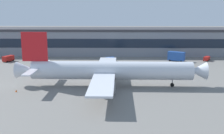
% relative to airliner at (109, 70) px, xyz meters
% --- Properties ---
extents(ground_plane, '(600.00, 600.00, 0.00)m').
position_rel_airliner_xyz_m(ground_plane, '(-2.09, 0.80, -4.79)').
color(ground_plane, slate).
extents(terminal_building, '(192.24, 19.74, 13.07)m').
position_rel_airliner_xyz_m(terminal_building, '(-2.09, 61.15, 1.77)').
color(terminal_building, gray).
rests_on(terminal_building, ground_plane).
extents(airliner, '(56.01, 47.82, 16.05)m').
position_rel_airliner_xyz_m(airliner, '(0.00, 0.00, 0.00)').
color(airliner, silver).
rests_on(airliner, ground_plane).
extents(follow_me_car, '(3.94, 4.74, 1.85)m').
position_rel_airliner_xyz_m(follow_me_car, '(42.24, 42.20, -3.70)').
color(follow_me_car, red).
rests_on(follow_me_car, ground_plane).
extents(catering_truck, '(7.59, 5.60, 4.15)m').
position_rel_airliner_xyz_m(catering_truck, '(28.39, 41.15, -2.49)').
color(catering_truck, '#2651A5').
rests_on(catering_truck, ground_plane).
extents(baggage_tug, '(4.09, 3.22, 1.85)m').
position_rel_airliner_xyz_m(baggage_tug, '(-0.47, 40.06, -3.70)').
color(baggage_tug, '#2651A5').
rests_on(baggage_tug, ground_plane).
extents(crew_van, '(4.05, 5.65, 2.55)m').
position_rel_airliner_xyz_m(crew_van, '(-45.16, 38.78, -3.33)').
color(crew_van, red).
rests_on(crew_van, ground_plane).
extents(traffic_cone_0, '(0.53, 0.53, 0.66)m').
position_rel_airliner_xyz_m(traffic_cone_0, '(-25.52, -6.29, -4.46)').
color(traffic_cone_0, '#F2590C').
rests_on(traffic_cone_0, ground_plane).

